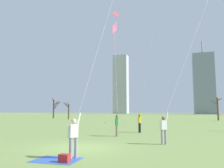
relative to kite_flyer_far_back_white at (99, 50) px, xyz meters
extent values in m
plane|color=#7A934C|center=(-1.73, 1.63, -4.74)|extent=(400.00, 400.00, 0.00)
cylinder|color=gray|center=(-0.76, -1.10, -4.32)|extent=(0.14, 0.14, 0.85)
cylinder|color=gray|center=(-0.62, -0.94, -4.32)|extent=(0.14, 0.14, 0.85)
cube|color=white|center=(-0.69, -1.02, -3.62)|extent=(0.38, 0.39, 0.54)
sphere|color=beige|center=(-0.69, -1.02, -3.23)|extent=(0.22, 0.22, 0.22)
cylinder|color=white|center=(-0.83, -1.18, -3.66)|extent=(0.09, 0.09, 0.55)
cylinder|color=white|center=(-0.55, -0.87, -3.15)|extent=(0.20, 0.21, 0.56)
cylinder|color=#726656|center=(-1.26, 7.31, -4.32)|extent=(0.14, 0.14, 0.85)
cylinder|color=#726656|center=(-1.28, 7.53, -4.32)|extent=(0.14, 0.14, 0.85)
cube|color=#338C4C|center=(-1.27, 7.42, -3.62)|extent=(0.22, 0.35, 0.54)
sphere|color=brown|center=(-1.27, 7.42, -3.23)|extent=(0.22, 0.22, 0.22)
cylinder|color=#338C4C|center=(-1.26, 7.21, -3.66)|extent=(0.09, 0.09, 0.55)
cylinder|color=#338C4C|center=(-1.28, 7.63, -3.15)|extent=(0.10, 0.21, 0.56)
cube|color=pink|center=(-3.18, 13.16, 6.11)|extent=(0.46, 1.45, 1.38)
cylinder|color=black|center=(-3.18, 13.16, 6.11)|extent=(0.41, 0.15, 0.87)
cylinder|color=pink|center=(-3.41, 13.08, 4.59)|extent=(0.02, 0.02, 2.00)
cylinder|color=silver|center=(-2.23, 10.39, 1.60)|extent=(1.91, 5.54, 9.01)
cylinder|color=gray|center=(2.44, 4.06, -4.32)|extent=(0.14, 0.14, 0.85)
cylinder|color=gray|center=(2.63, 4.18, -4.32)|extent=(0.14, 0.14, 0.85)
cube|color=white|center=(2.53, 4.12, -3.62)|extent=(0.39, 0.35, 0.54)
sphere|color=brown|center=(2.53, 4.12, -3.23)|extent=(0.22, 0.22, 0.22)
cylinder|color=white|center=(2.36, 4.01, -3.66)|extent=(0.09, 0.09, 0.55)
cylinder|color=white|center=(2.71, 4.23, -3.15)|extent=(0.22, 0.18, 0.56)
cylinder|color=silver|center=(5.76, 8.41, 5.65)|extent=(6.10, 8.37, 17.09)
cylinder|color=black|center=(-0.23, 11.09, -4.32)|extent=(0.14, 0.14, 0.85)
cylinder|color=black|center=(-0.11, 10.90, -4.32)|extent=(0.14, 0.14, 0.85)
cube|color=yellow|center=(-0.17, 10.99, -3.62)|extent=(0.35, 0.39, 0.54)
sphere|color=brown|center=(-0.17, 10.99, -3.23)|extent=(0.22, 0.22, 0.22)
cylinder|color=yellow|center=(-0.28, 11.17, -3.66)|extent=(0.09, 0.09, 0.55)
cylinder|color=yellow|center=(-0.06, 10.82, -3.15)|extent=(0.18, 0.22, 0.56)
cylinder|color=silver|center=(2.29, 4.93, 4.27)|extent=(4.71, 11.79, 14.35)
cube|color=red|center=(-7.02, 26.75, 13.86)|extent=(0.81, 0.94, 1.14)
cylinder|color=black|center=(-7.02, 26.75, 13.86)|extent=(0.38, 0.14, 0.71)
cylinder|color=silver|center=(-6.58, 28.04, 4.58)|extent=(0.88, 2.58, 18.57)
cylinder|color=#3F3833|center=(-6.15, 29.32, -4.70)|extent=(0.10, 0.10, 0.08)
cylinder|color=silver|center=(-5.70, 27.01, 7.40)|extent=(5.61, 2.94, 24.20)
cylinder|color=#3F3833|center=(-8.50, 25.55, -4.70)|extent=(0.10, 0.10, 0.08)
cube|color=#3359B2|center=(-1.18, -1.47, -4.74)|extent=(1.85, 1.46, 0.01)
cube|color=#B22626|center=(-0.68, -1.77, -4.58)|extent=(0.40, 0.28, 0.30)
cylinder|color=#423326|center=(-22.17, 38.82, -2.98)|extent=(0.30, 0.30, 3.53)
cylinder|color=#423326|center=(-22.59, 38.65, -1.32)|extent=(0.96, 0.47, 0.96)
cylinder|color=#423326|center=(-22.18, 38.42, -1.24)|extent=(0.12, 0.86, 0.75)
cylinder|color=#423326|center=(-22.80, 38.65, -1.45)|extent=(1.37, 0.47, 1.18)
cylinder|color=brown|center=(10.31, 41.60, -2.42)|extent=(0.35, 0.35, 4.64)
cylinder|color=brown|center=(10.69, 41.33, -0.50)|extent=(0.90, 0.72, 0.52)
cylinder|color=brown|center=(9.93, 41.30, -1.00)|extent=(0.89, 0.75, 0.51)
cylinder|color=brown|center=(9.65, 41.89, -1.04)|extent=(1.42, 0.73, 1.05)
cylinder|color=#423326|center=(-28.17, 42.02, -2.36)|extent=(0.37, 0.37, 4.76)
cylinder|color=#423326|center=(-27.60, 41.76, -1.96)|extent=(1.29, 0.73, 0.89)
cylinder|color=#423326|center=(-27.32, 42.20, -1.23)|extent=(1.79, 0.51, 1.41)
cylinder|color=#423326|center=(-27.27, 41.71, -0.87)|extent=(1.92, 0.82, 1.18)
cylinder|color=#423326|center=(-28.74, 42.56, -0.13)|extent=(1.33, 1.27, 1.48)
cylinder|color=#423326|center=(-27.59, 42.30, -0.98)|extent=(1.27, 0.71, 0.65)
cube|color=#B2B2B7|center=(-39.79, 150.80, 16.49)|extent=(10.25, 7.49, 42.46)
cube|color=gray|center=(15.33, 134.90, 13.04)|extent=(11.81, 11.33, 35.57)
cylinder|color=#99999E|center=(15.33, 134.90, 34.96)|extent=(0.80, 0.80, 8.27)
camera|label=1|loc=(3.72, -9.77, -2.80)|focal=36.77mm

